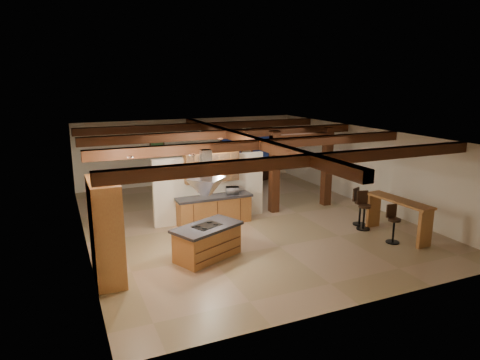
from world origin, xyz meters
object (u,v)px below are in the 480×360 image
(kitchen_island, at_px, (207,241))
(sofa, at_px, (257,173))
(dining_table, at_px, (213,188))
(bar_counter, at_px, (398,212))

(kitchen_island, relative_size, sofa, 1.03)
(dining_table, bearing_deg, sofa, 40.55)
(bar_counter, bearing_deg, sofa, 94.20)
(kitchen_island, relative_size, dining_table, 1.04)
(dining_table, relative_size, bar_counter, 0.89)
(sofa, bearing_deg, kitchen_island, 31.84)
(kitchen_island, distance_m, bar_counter, 5.82)
(sofa, height_order, bar_counter, bar_counter)
(dining_table, xyz_separation_m, bar_counter, (3.51, -6.49, 0.43))
(kitchen_island, xyz_separation_m, sofa, (5.14, 7.61, -0.16))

